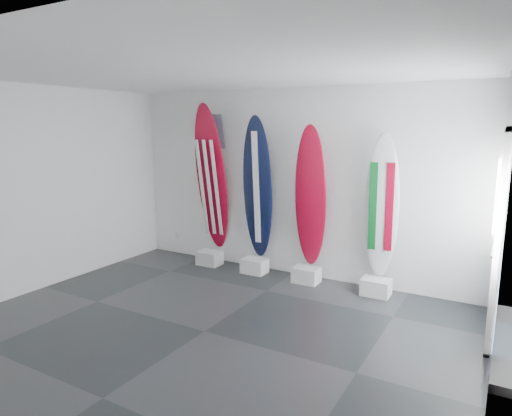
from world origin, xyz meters
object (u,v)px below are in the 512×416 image
Objects in this scene: surfboard_swiss at (311,197)px; surfboard_italy at (382,207)px; surfboard_usa at (211,179)px; surfboard_navy at (258,188)px.

surfboard_italy is (1.09, 0.00, -0.06)m from surfboard_swiss.
surfboard_swiss is (1.85, 0.00, -0.17)m from surfboard_usa.
surfboard_italy is at bearing -5.24° from surfboard_swiss.
surfboard_navy is 2.03m from surfboard_italy.
surfboard_navy is 1.13× the size of surfboard_italy.
surfboard_italy is (2.94, 0.00, -0.23)m from surfboard_usa.
surfboard_usa reaches higher than surfboard_navy.
surfboard_usa is 1.10× the size of surfboard_navy.
surfboard_navy is at bearing 174.76° from surfboard_swiss.
surfboard_navy is 0.94m from surfboard_swiss.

